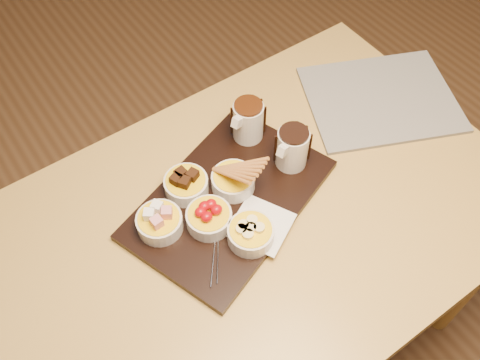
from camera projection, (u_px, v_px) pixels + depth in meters
ground at (253, 331)px, 1.81m from camera, size 5.00×5.00×0.00m
dining_table at (258, 236)px, 1.28m from camera, size 1.20×0.80×0.75m
serving_board at (229, 199)px, 1.21m from camera, size 0.53×0.44×0.02m
napkin at (261, 225)px, 1.16m from camera, size 0.16×0.16×0.00m
bowl_marshmallows at (160, 223)px, 1.15m from camera, size 0.10×0.10×0.04m
bowl_cake at (186, 185)px, 1.20m from camera, size 0.10×0.10×0.04m
bowl_strawberries at (209, 218)px, 1.15m from camera, size 0.10×0.10×0.04m
bowl_biscotti at (233, 181)px, 1.21m from camera, size 0.10×0.10×0.04m
bowl_bananas at (251, 234)px, 1.13m from camera, size 0.10×0.10×0.04m
pitcher_dark_chocolate at (292, 148)px, 1.22m from camera, size 0.09×0.09×0.10m
pitcher_milk_chocolate at (248, 121)px, 1.27m from camera, size 0.09×0.09×0.10m
fondue_skewers at (216, 231)px, 1.15m from camera, size 0.22×0.19×0.01m
newspaper at (381, 99)px, 1.40m from camera, size 0.47×0.43×0.01m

